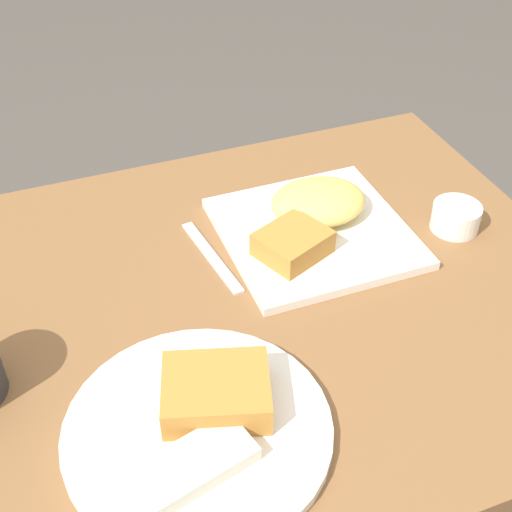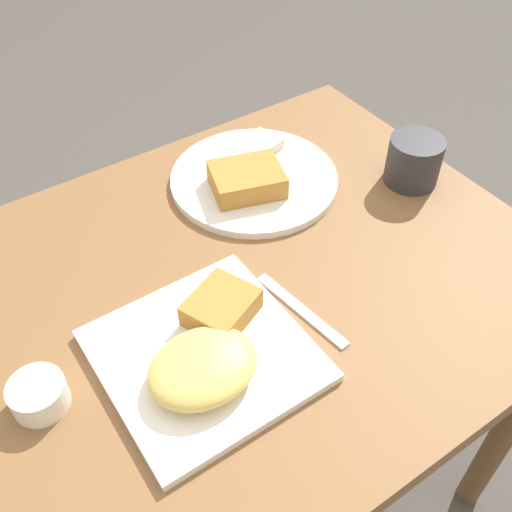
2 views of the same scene
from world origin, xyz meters
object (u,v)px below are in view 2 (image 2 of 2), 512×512
(butter_knife, at_px, (301,310))
(plate_oval_far, at_px, (252,177))
(plate_square_near, at_px, (206,353))
(coffee_mug, at_px, (414,161))
(sauce_ramekin, at_px, (38,395))

(butter_knife, bearing_deg, plate_oval_far, -27.59)
(plate_square_near, bearing_deg, plate_oval_far, 47.13)
(coffee_mug, bearing_deg, plate_oval_far, 147.91)
(plate_square_near, height_order, butter_knife, plate_square_near)
(plate_square_near, xyz_separation_m, butter_knife, (0.16, -0.00, -0.02))
(plate_square_near, height_order, coffee_mug, coffee_mug)
(sauce_ramekin, relative_size, butter_knife, 0.41)
(butter_knife, bearing_deg, coffee_mug, -76.39)
(coffee_mug, bearing_deg, plate_square_near, -165.28)
(plate_square_near, relative_size, sauce_ramekin, 3.66)
(plate_oval_far, bearing_deg, sauce_ramekin, -154.87)
(plate_oval_far, bearing_deg, plate_square_near, -132.87)
(butter_knife, height_order, coffee_mug, coffee_mug)
(plate_square_near, xyz_separation_m, coffee_mug, (0.50, 0.13, 0.02))
(plate_square_near, distance_m, coffee_mug, 0.52)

